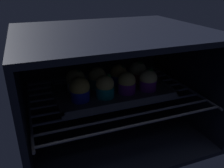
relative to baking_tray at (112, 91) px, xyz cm
name	(u,v)px	position (x,y,z in cm)	size (l,w,h in cm)	color
oven_cavity	(109,81)	(0.00, 3.35, 2.30)	(59.00, 47.00, 37.00)	black
oven_rack	(113,95)	(0.00, -0.89, -1.10)	(54.80, 42.00, 0.80)	#444756
baking_tray	(112,91)	(0.00, 0.00, 0.00)	(37.72, 22.36, 2.20)	#4C4C51
muffin_row0_col0	(80,90)	(-11.81, -3.59, 4.10)	(6.24, 6.24, 7.62)	#1928B7
muffin_row0_col1	(105,87)	(-3.92, -4.20, 3.96)	(5.83, 5.83, 7.62)	#0C8C84
muffin_row0_col2	(127,83)	(3.78, -3.58, 3.78)	(5.83, 5.83, 7.10)	#7A238C
muffin_row0_col3	(148,80)	(11.38, -4.04, 3.87)	(5.92, 5.92, 7.51)	#7A238C
muffin_row1_col0	(76,81)	(-11.35, 4.07, 3.95)	(6.26, 6.26, 7.33)	silver
muffin_row1_col1	(97,78)	(-3.91, 3.93, 3.86)	(5.98, 5.98, 7.17)	#0C8C84
muffin_row1_col2	(119,75)	(4.01, 4.02, 3.86)	(5.89, 5.89, 7.13)	#1928B7
muffin_row1_col3	(138,72)	(11.55, 3.91, 3.98)	(6.03, 6.03, 7.58)	red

